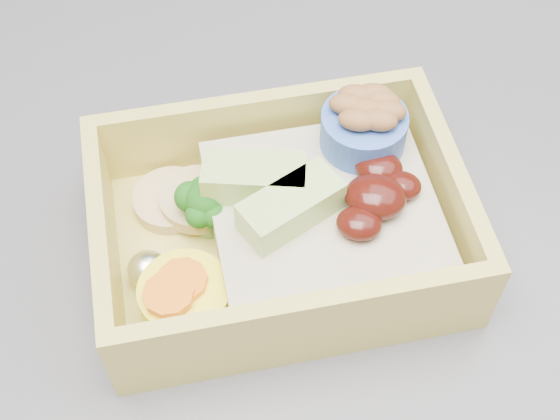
# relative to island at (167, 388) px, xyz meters

# --- Properties ---
(island) EXTENTS (1.24, 0.84, 0.92)m
(island) POSITION_rel_island_xyz_m (0.00, 0.00, 0.00)
(island) COLOR brown
(island) RESTS_ON ground
(bento_box) EXTENTS (0.23, 0.20, 0.07)m
(bento_box) POSITION_rel_island_xyz_m (0.15, -0.08, 0.48)
(bento_box) COLOR #D3C257
(bento_box) RESTS_ON island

